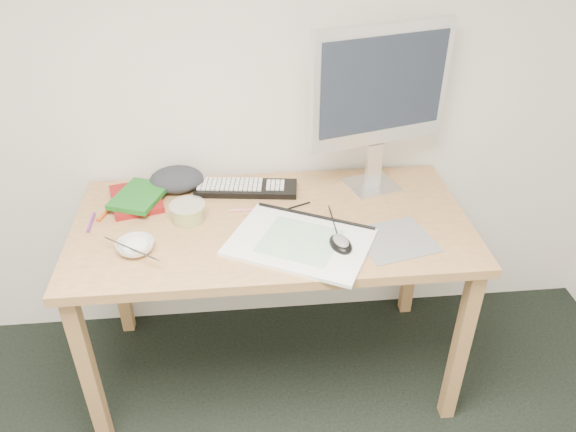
% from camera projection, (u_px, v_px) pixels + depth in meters
% --- Properties ---
extents(desk, '(1.40, 0.70, 0.75)m').
position_uv_depth(desk, '(272.00, 239.00, 2.04)').
color(desk, tan).
rests_on(desk, ground).
extents(mousepad, '(0.29, 0.27, 0.00)m').
position_uv_depth(mousepad, '(395.00, 240.00, 1.89)').
color(mousepad, slate).
rests_on(mousepad, desk).
extents(sketchpad, '(0.55, 0.49, 0.01)m').
position_uv_depth(sketchpad, '(300.00, 242.00, 1.87)').
color(sketchpad, white).
rests_on(sketchpad, desk).
extents(keyboard, '(0.40, 0.17, 0.02)m').
position_uv_depth(keyboard, '(246.00, 188.00, 2.16)').
color(keyboard, black).
rests_on(keyboard, desk).
extents(monitor, '(0.53, 0.21, 0.62)m').
position_uv_depth(monitor, '(381.00, 90.00, 1.98)').
color(monitor, silver).
rests_on(monitor, desk).
extents(mouse, '(0.09, 0.12, 0.04)m').
position_uv_depth(mouse, '(341.00, 241.00, 1.83)').
color(mouse, black).
rests_on(mouse, sketchpad).
extents(rice_bowl, '(0.12, 0.12, 0.04)m').
position_uv_depth(rice_bowl, '(136.00, 247.00, 1.83)').
color(rice_bowl, silver).
rests_on(rice_bowl, desk).
extents(chopsticks, '(0.20, 0.16, 0.02)m').
position_uv_depth(chopsticks, '(131.00, 249.00, 1.78)').
color(chopsticks, silver).
rests_on(chopsticks, rice_bowl).
extents(fruit_tub, '(0.14, 0.14, 0.06)m').
position_uv_depth(fruit_tub, '(188.00, 212.00, 1.98)').
color(fruit_tub, gold).
rests_on(fruit_tub, desk).
extents(book_red, '(0.23, 0.27, 0.02)m').
position_uv_depth(book_red, '(136.00, 199.00, 2.09)').
color(book_red, maroon).
rests_on(book_red, desk).
extents(book_green, '(0.22, 0.26, 0.02)m').
position_uv_depth(book_green, '(139.00, 196.00, 2.07)').
color(book_green, '#18631C').
rests_on(book_green, book_red).
extents(cloth_lump, '(0.21, 0.19, 0.07)m').
position_uv_depth(cloth_lump, '(177.00, 179.00, 2.17)').
color(cloth_lump, '#222529').
rests_on(cloth_lump, desk).
extents(pencil_pink, '(0.18, 0.01, 0.01)m').
position_uv_depth(pencil_pink, '(253.00, 210.00, 2.05)').
color(pencil_pink, pink).
rests_on(pencil_pink, desk).
extents(pencil_tan, '(0.16, 0.05, 0.01)m').
position_uv_depth(pencil_tan, '(266.00, 217.00, 2.00)').
color(pencil_tan, tan).
rests_on(pencil_tan, desk).
extents(pencil_black, '(0.15, 0.07, 0.01)m').
position_uv_depth(pencil_black, '(290.00, 208.00, 2.06)').
color(pencil_black, black).
rests_on(pencil_black, desk).
extents(marker_blue, '(0.03, 0.13, 0.01)m').
position_uv_depth(marker_blue, '(129.00, 207.00, 2.05)').
color(marker_blue, '#204BAD').
rests_on(marker_blue, desk).
extents(marker_orange, '(0.06, 0.14, 0.01)m').
position_uv_depth(marker_orange, '(108.00, 210.00, 2.04)').
color(marker_orange, '#C75017').
rests_on(marker_orange, desk).
extents(marker_purple, '(0.01, 0.12, 0.01)m').
position_uv_depth(marker_purple, '(91.00, 222.00, 1.97)').
color(marker_purple, '#682486').
rests_on(marker_purple, desk).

